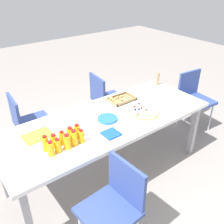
{
  "coord_description": "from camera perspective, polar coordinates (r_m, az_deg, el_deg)",
  "views": [
    {
      "loc": [
        -1.28,
        -1.76,
        2.06
      ],
      "look_at": [
        0.09,
        0.05,
        0.74
      ],
      "focal_mm": 40.22,
      "sensor_mm": 36.0,
      "label": 1
    }
  ],
  "objects": [
    {
      "name": "ground_plane",
      "position": [
        3.0,
        -0.86,
        -13.31
      ],
      "size": [
        12.0,
        12.0,
        0.0
      ],
      "primitive_type": "plane",
      "color": "gray"
    },
    {
      "name": "party_table",
      "position": [
        2.59,
        -0.97,
        -2.62
      ],
      "size": [
        2.23,
        0.85,
        0.72
      ],
      "color": "white",
      "rests_on": "ground_plane"
    },
    {
      "name": "chair_end",
      "position": [
        3.69,
        18.04,
        3.49
      ],
      "size": [
        0.44,
        0.44,
        0.83
      ],
      "rotation": [
        0.0,
        0.0,
        3.05
      ],
      "color": "#33478C",
      "rests_on": "ground_plane"
    },
    {
      "name": "chair_far_right",
      "position": [
        3.48,
        -1.6,
        3.39
      ],
      "size": [
        0.44,
        0.44,
        0.83
      ],
      "rotation": [
        0.0,
        0.0,
        -1.67
      ],
      "color": "#33478C",
      "rests_on": "ground_plane"
    },
    {
      "name": "chair_near_left",
      "position": [
        2.04,
        0.65,
        -19.91
      ],
      "size": [
        0.42,
        0.42,
        0.83
      ],
      "rotation": [
        0.0,
        0.0,
        1.64
      ],
      "color": "#33478C",
      "rests_on": "ground_plane"
    },
    {
      "name": "chair_far_left",
      "position": [
        3.1,
        -18.71,
        -1.93
      ],
      "size": [
        0.42,
        0.42,
        0.83
      ],
      "rotation": [
        0.0,
        0.0,
        -1.63
      ],
      "color": "#33478C",
      "rests_on": "ground_plane"
    },
    {
      "name": "juice_bottle_0",
      "position": [
        2.11,
        -13.77,
        -8.13
      ],
      "size": [
        0.05,
        0.05,
        0.14
      ],
      "color": "#FAAE14",
      "rests_on": "party_table"
    },
    {
      "name": "juice_bottle_1",
      "position": [
        2.13,
        -12.24,
        -7.5
      ],
      "size": [
        0.05,
        0.05,
        0.13
      ],
      "color": "#F9AE14",
      "rests_on": "party_table"
    },
    {
      "name": "juice_bottle_2",
      "position": [
        2.15,
        -10.18,
        -6.7
      ],
      "size": [
        0.06,
        0.06,
        0.14
      ],
      "color": "#FAAD14",
      "rests_on": "party_table"
    },
    {
      "name": "juice_bottle_3",
      "position": [
        2.18,
        -8.63,
        -5.86
      ],
      "size": [
        0.06,
        0.06,
        0.15
      ],
      "color": "#F9AD14",
      "rests_on": "party_table"
    },
    {
      "name": "juice_bottle_4",
      "position": [
        2.21,
        -7.01,
        -5.5
      ],
      "size": [
        0.05,
        0.05,
        0.13
      ],
      "color": "#F9AB14",
      "rests_on": "party_table"
    },
    {
      "name": "juice_bottle_5",
      "position": [
        2.17,
        -14.89,
        -6.94
      ],
      "size": [
        0.05,
        0.05,
        0.15
      ],
      "color": "#FAAD14",
      "rests_on": "party_table"
    },
    {
      "name": "juice_bottle_6",
      "position": [
        2.19,
        -13.06,
        -6.51
      ],
      "size": [
        0.06,
        0.06,
        0.13
      ],
      "color": "#F9AC14",
      "rests_on": "party_table"
    },
    {
      "name": "juice_bottle_7",
      "position": [
        2.21,
        -11.26,
        -5.87
      ],
      "size": [
        0.05,
        0.05,
        0.14
      ],
      "color": "#FAAB14",
      "rests_on": "party_table"
    },
    {
      "name": "juice_bottle_8",
      "position": [
        2.23,
        -9.46,
        -5.06
      ],
      "size": [
        0.06,
        0.06,
        0.14
      ],
      "color": "#FAAD14",
      "rests_on": "party_table"
    },
    {
      "name": "juice_bottle_9",
      "position": [
        2.26,
        -7.92,
        -4.43
      ],
      "size": [
        0.06,
        0.06,
        0.15
      ],
      "color": "#FAAF14",
      "rests_on": "party_table"
    },
    {
      "name": "fruit_pizza",
      "position": [
        2.68,
        7.03,
        0.21
      ],
      "size": [
        0.35,
        0.35,
        0.05
      ],
      "color": "tan",
      "rests_on": "party_table"
    },
    {
      "name": "snack_tray",
      "position": [
        2.89,
        2.03,
        2.82
      ],
      "size": [
        0.3,
        0.21,
        0.04
      ],
      "color": "olive",
      "rests_on": "party_table"
    },
    {
      "name": "plate_stack",
      "position": [
        2.53,
        -1.04,
        -1.54
      ],
      "size": [
        0.2,
        0.2,
        0.02
      ],
      "color": "blue",
      "rests_on": "party_table"
    },
    {
      "name": "napkin_stack",
      "position": [
        2.32,
        -0.21,
        -4.96
      ],
      "size": [
        0.15,
        0.15,
        0.02
      ],
      "primitive_type": "cube",
      "color": "#194CA5",
      "rests_on": "party_table"
    },
    {
      "name": "cardboard_tube",
      "position": [
        3.33,
        10.3,
        7.46
      ],
      "size": [
        0.04,
        0.04,
        0.17
      ],
      "primitive_type": "cylinder",
      "color": "#9E7A56",
      "rests_on": "party_table"
    },
    {
      "name": "paper_folder",
      "position": [
        2.4,
        -16.54,
        -5.22
      ],
      "size": [
        0.27,
        0.21,
        0.01
      ],
      "primitive_type": "cube",
      "rotation": [
        0.0,
        0.0,
        0.03
      ],
      "color": "yellow",
      "rests_on": "party_table"
    }
  ]
}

